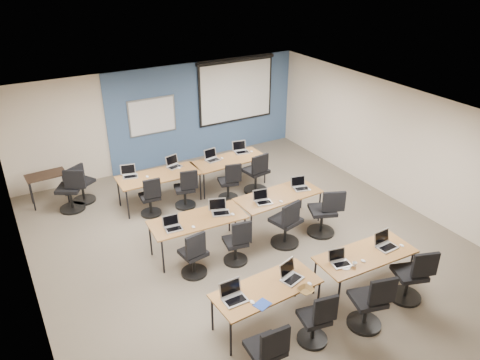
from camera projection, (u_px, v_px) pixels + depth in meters
floor at (248, 244)px, 9.53m from camera, size 8.00×9.00×0.02m
ceiling at (250, 118)px, 8.31m from camera, size 8.00×9.00×0.02m
wall_back at (162, 117)px, 12.40m from camera, size 8.00×0.04×2.70m
wall_front at (447, 339)px, 5.43m from camera, size 8.00×0.04×2.70m
wall_left at (24, 245)px, 7.14m from camera, size 0.04×9.00×2.70m
wall_right at (399, 145)px, 10.69m from camera, size 0.04×9.00×2.70m
blue_accent_panel at (205, 110)px, 12.93m from camera, size 5.50×0.04×2.70m
whiteboard at (152, 116)px, 12.17m from camera, size 1.28×0.03×0.98m
projector_screen at (236, 87)px, 13.06m from camera, size 2.40×0.10×1.82m
training_table_front_left at (267, 290)px, 7.22m from camera, size 1.72×0.72×0.73m
training_table_front_right at (366, 256)px, 8.00m from camera, size 1.77×0.74×0.73m
training_table_mid_left at (198, 221)px, 9.01m from camera, size 1.85×0.77×0.73m
training_table_mid_right at (279, 197)px, 9.87m from camera, size 1.85×0.77×0.73m
training_table_back_left at (159, 177)px, 10.73m from camera, size 1.88×0.78×0.73m
training_table_back_right at (229, 161)px, 11.51m from camera, size 1.82×0.76×0.73m
laptop_0 at (233, 295)px, 6.94m from camera, size 0.35×0.30×0.27m
mouse_0 at (252, 302)px, 6.88m from camera, size 0.07×0.10×0.04m
task_chair_0 at (267, 356)px, 6.40m from camera, size 0.53×0.53×1.01m
laptop_1 at (290, 275)px, 7.37m from camera, size 0.34×0.29×0.26m
mouse_1 at (310, 284)px, 7.26m from camera, size 0.07×0.10×0.03m
task_chair_1 at (316, 323)px, 6.99m from camera, size 0.47×0.47×0.96m
laptop_2 at (340, 260)px, 7.72m from camera, size 0.30×0.26×0.23m
mouse_2 at (363, 261)px, 7.78m from camera, size 0.08×0.11×0.03m
task_chair_2 at (370, 306)px, 7.27m from camera, size 0.56×0.55×1.03m
laptop_3 at (385, 243)px, 8.15m from camera, size 0.35×0.30×0.27m
mouse_3 at (402, 245)px, 8.18m from camera, size 0.07×0.10×0.03m
task_chair_3 at (412, 279)px, 7.85m from camera, size 0.57×0.55×1.02m
laptop_4 at (173, 225)px, 8.67m from camera, size 0.31×0.27×0.24m
mouse_4 at (193, 227)px, 8.72m from camera, size 0.08×0.11×0.03m
task_chair_4 at (194, 257)px, 8.44m from camera, size 0.49×0.49×0.97m
laptop_5 at (220, 210)px, 9.18m from camera, size 0.35×0.30×0.27m
mouse_5 at (233, 214)px, 9.13m from camera, size 0.09×0.12×0.04m
task_chair_5 at (237, 245)px, 8.79m from camera, size 0.47×0.47×0.95m
laptop_6 at (263, 199)px, 9.56m from camera, size 0.32×0.27×0.24m
mouse_6 at (281, 201)px, 9.58m from camera, size 0.08×0.11×0.04m
task_chair_6 at (287, 226)px, 9.29m from camera, size 0.58×0.58×1.05m
laptop_7 at (300, 186)px, 10.09m from camera, size 0.33×0.28×0.25m
mouse_7 at (309, 189)px, 10.04m from camera, size 0.09×0.12×0.04m
task_chair_7 at (324, 216)px, 9.66m from camera, size 0.61×0.58×1.05m
laptop_8 at (129, 174)px, 10.62m from camera, size 0.34×0.29×0.26m
mouse_8 at (147, 177)px, 10.60m from camera, size 0.08×0.11×0.04m
task_chair_8 at (151, 200)px, 10.36m from camera, size 0.46×0.46×0.95m
laptop_9 at (173, 164)px, 11.09m from camera, size 0.33×0.28×0.25m
mouse_9 at (179, 168)px, 11.01m from camera, size 0.07×0.10×0.04m
task_chair_9 at (186, 192)px, 10.68m from camera, size 0.48×0.48×0.97m
laptop_10 at (212, 157)px, 11.43m from camera, size 0.34×0.29×0.26m
mouse_10 at (222, 158)px, 11.52m from camera, size 0.07×0.10×0.03m
task_chair_10 at (229, 185)px, 11.01m from camera, size 0.47×0.47×0.96m
laptop_11 at (241, 149)px, 11.86m from camera, size 0.36×0.30×0.27m
mouse_11 at (251, 151)px, 11.89m from camera, size 0.08×0.10×0.03m
task_chair_11 at (257, 176)px, 11.32m from camera, size 0.58×0.58×1.05m
blue_mousepad at (262, 304)px, 6.85m from camera, size 0.28×0.25×0.01m
snack_bowl at (306, 290)px, 7.08m from camera, size 0.32×0.32×0.07m
snack_plate at (345, 267)px, 7.64m from camera, size 0.17×0.17×0.01m
coffee_cup at (355, 265)px, 7.64m from camera, size 0.06×0.06×0.06m
utility_table at (46, 178)px, 10.73m from camera, size 0.87×0.48×0.75m
spare_chair_a at (81, 186)px, 10.88m from camera, size 0.59×0.53×1.01m
spare_chair_b at (72, 193)px, 10.54m from camera, size 0.63×0.57×1.05m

